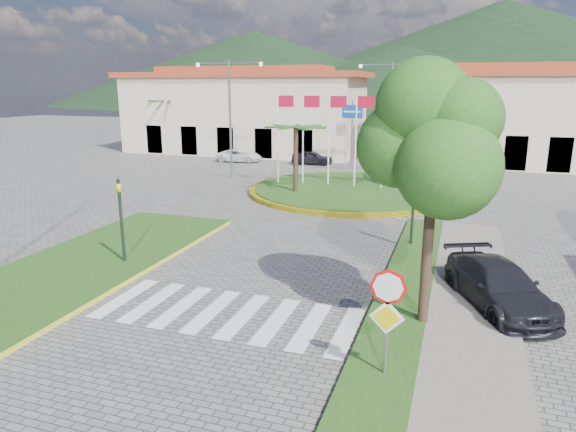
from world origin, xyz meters
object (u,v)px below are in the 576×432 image
(stop_sign, at_px, (387,307))
(car_dark_a, at_px, (312,158))
(car_dark_b, at_px, (446,162))
(roundabout_island, at_px, (352,190))
(car_side_right, at_px, (499,286))
(white_van, at_px, (239,156))
(deciduous_tree, at_px, (436,136))

(stop_sign, relative_size, car_dark_a, 0.79)
(stop_sign, distance_m, car_dark_b, 30.58)
(roundabout_island, xyz_separation_m, car_side_right, (7.50, -15.00, 0.49))
(stop_sign, bearing_deg, car_dark_a, 108.97)
(car_dark_a, xyz_separation_m, car_dark_b, (10.51, 0.41, 0.04))
(roundabout_island, relative_size, white_van, 3.34)
(car_dark_a, distance_m, car_side_right, 28.26)
(car_dark_a, bearing_deg, stop_sign, -166.30)
(roundabout_island, distance_m, deciduous_tree, 18.55)
(deciduous_tree, relative_size, white_van, 1.79)
(roundabout_island, distance_m, white_van, 15.17)
(deciduous_tree, bearing_deg, roundabout_island, 107.91)
(stop_sign, xyz_separation_m, white_van, (-16.68, 29.58, -1.26))
(roundabout_island, bearing_deg, white_van, 141.00)
(stop_sign, relative_size, white_van, 0.70)
(roundabout_island, height_order, deciduous_tree, deciduous_tree)
(car_dark_b, bearing_deg, car_dark_a, 116.66)
(white_van, xyz_separation_m, car_dark_a, (6.32, 0.56, 0.04))
(car_dark_b, bearing_deg, deciduous_tree, -154.63)
(white_van, distance_m, car_dark_a, 6.34)
(stop_sign, xyz_separation_m, car_side_right, (2.60, 5.04, -1.12))
(deciduous_tree, bearing_deg, car_side_right, 45.00)
(car_dark_a, distance_m, car_dark_b, 10.52)
(roundabout_island, xyz_separation_m, stop_sign, (4.90, -20.04, 1.61))
(roundabout_island, height_order, stop_sign, roundabout_island)
(deciduous_tree, height_order, white_van, deciduous_tree)
(roundabout_island, xyz_separation_m, deciduous_tree, (5.50, -17.00, 5.00))
(roundabout_island, bearing_deg, stop_sign, -76.27)
(car_side_right, bearing_deg, white_van, 103.21)
(roundabout_island, bearing_deg, car_dark_b, 64.40)
(deciduous_tree, relative_size, car_side_right, 1.48)
(white_van, xyz_separation_m, car_side_right, (19.28, -24.54, 0.14))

